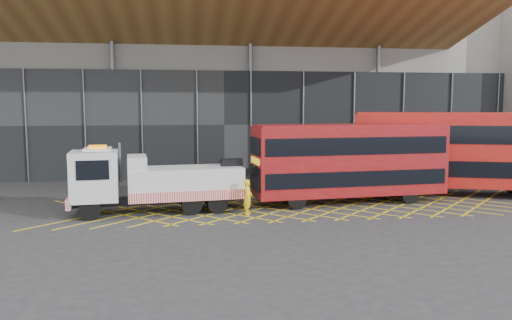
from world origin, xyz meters
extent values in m
plane|color=#29292C|center=(0.00, 0.00, 0.00)|extent=(120.00, 120.00, 0.00)
cube|color=gold|center=(-4.80, 0.00, 0.01)|extent=(7.16, 7.16, 0.01)
cube|color=gold|center=(-4.80, 0.00, 0.01)|extent=(7.16, 7.16, 0.01)
cube|color=gold|center=(-3.20, 0.00, 0.01)|extent=(7.16, 7.16, 0.01)
cube|color=gold|center=(-3.20, 0.00, 0.01)|extent=(7.16, 7.16, 0.01)
cube|color=gold|center=(-1.60, 0.00, 0.01)|extent=(7.16, 7.16, 0.01)
cube|color=gold|center=(-1.60, 0.00, 0.01)|extent=(7.16, 7.16, 0.01)
cube|color=gold|center=(0.00, 0.00, 0.01)|extent=(7.16, 7.16, 0.01)
cube|color=gold|center=(0.00, 0.00, 0.01)|extent=(7.16, 7.16, 0.01)
cube|color=gold|center=(1.60, 0.00, 0.01)|extent=(7.16, 7.16, 0.01)
cube|color=gold|center=(1.60, 0.00, 0.01)|extent=(7.16, 7.16, 0.01)
cube|color=gold|center=(3.20, 0.00, 0.01)|extent=(7.16, 7.16, 0.01)
cube|color=gold|center=(3.20, 0.00, 0.01)|extent=(7.16, 7.16, 0.01)
cube|color=gold|center=(4.80, 0.00, 0.01)|extent=(7.16, 7.16, 0.01)
cube|color=gold|center=(4.80, 0.00, 0.01)|extent=(7.16, 7.16, 0.01)
cube|color=gold|center=(6.40, 0.00, 0.01)|extent=(7.16, 7.16, 0.01)
cube|color=gold|center=(6.40, 0.00, 0.01)|extent=(7.16, 7.16, 0.01)
cube|color=gold|center=(8.00, 0.00, 0.01)|extent=(7.16, 7.16, 0.01)
cube|color=gold|center=(8.00, 0.00, 0.01)|extent=(7.16, 7.16, 0.01)
cube|color=gold|center=(9.60, 0.00, 0.01)|extent=(7.16, 7.16, 0.01)
cube|color=gold|center=(9.60, 0.00, 0.01)|extent=(7.16, 7.16, 0.01)
cube|color=gold|center=(11.20, 0.00, 0.01)|extent=(7.16, 7.16, 0.01)
cube|color=gold|center=(11.20, 0.00, 0.01)|extent=(7.16, 7.16, 0.01)
cube|color=gold|center=(12.80, 0.00, 0.01)|extent=(7.16, 7.16, 0.01)
cube|color=gold|center=(12.80, 0.00, 0.01)|extent=(7.16, 7.16, 0.01)
cube|color=gold|center=(14.40, 0.00, 0.01)|extent=(7.16, 7.16, 0.01)
cube|color=gold|center=(14.40, 0.00, 0.01)|extent=(7.16, 7.16, 0.01)
cube|color=gold|center=(16.00, 0.00, 0.01)|extent=(7.16, 7.16, 0.01)
cube|color=gold|center=(16.00, 0.00, 0.01)|extent=(7.16, 7.16, 0.01)
cube|color=gray|center=(2.00, 19.00, 9.00)|extent=(55.00, 14.00, 18.00)
cube|color=black|center=(2.00, 11.70, 4.00)|extent=(55.00, 0.80, 8.00)
cube|color=brown|center=(0.00, 8.00, 11.50)|extent=(40.00, 11.93, 4.07)
cylinder|color=#595B60|center=(-6.00, 11.50, 5.00)|extent=(0.36, 0.36, 10.00)
cylinder|color=#595B60|center=(4.00, 11.50, 5.00)|extent=(0.36, 0.36, 10.00)
cylinder|color=#595B60|center=(14.00, 11.50, 5.00)|extent=(0.36, 0.36, 10.00)
cube|color=black|center=(-2.20, -0.41, 0.65)|extent=(8.87, 1.88, 0.33)
cube|color=silver|center=(-5.34, -0.76, 2.00)|extent=(2.47, 2.55, 2.41)
cube|color=black|center=(-6.47, -0.88, 2.41)|extent=(0.27, 2.04, 1.02)
cube|color=red|center=(-6.49, -0.88, 0.79)|extent=(0.49, 2.43, 0.51)
cube|color=orange|center=(-5.16, -0.74, 3.42)|extent=(0.95, 1.20, 0.11)
cube|color=silver|center=(-0.91, -0.27, 1.53)|extent=(5.98, 2.93, 1.49)
cube|color=red|center=(-0.78, -1.45, 0.98)|extent=(5.73, 0.68, 0.51)
cube|color=silver|center=(-3.31, -0.53, 2.60)|extent=(1.17, 2.32, 0.65)
cube|color=black|center=(1.49, -0.01, 2.41)|extent=(1.16, 0.58, 0.46)
cube|color=black|center=(2.42, 0.09, 1.95)|extent=(2.05, 0.54, 1.00)
cylinder|color=black|center=(-5.42, -1.75, 0.51)|extent=(1.05, 0.43, 1.02)
cylinder|color=black|center=(-5.63, 0.19, 0.51)|extent=(1.05, 0.43, 1.02)
cylinder|color=black|center=(0.67, -1.08, 0.51)|extent=(1.05, 0.43, 1.02)
cylinder|color=black|center=(0.46, 0.86, 0.51)|extent=(1.05, 0.43, 1.02)
cylinder|color=#595B60|center=(-4.24, 0.30, 2.51)|extent=(0.13, 0.13, 2.04)
cube|color=maroon|center=(8.17, 0.72, 2.41)|extent=(10.95, 3.43, 3.80)
cube|color=black|center=(8.17, 0.72, 1.52)|extent=(10.52, 3.46, 0.83)
cube|color=black|center=(8.17, 0.72, 3.28)|extent=(10.52, 3.46, 0.93)
cube|color=black|center=(2.79, 0.24, 1.57)|extent=(0.25, 2.19, 1.27)
cube|color=black|center=(2.79, 0.24, 3.28)|extent=(0.25, 2.19, 0.93)
cube|color=yellow|center=(2.78, 0.24, 2.50)|extent=(0.21, 1.75, 0.34)
cube|color=maroon|center=(8.17, 0.72, 4.34)|extent=(10.72, 3.22, 0.12)
cylinder|color=black|center=(4.85, -0.68, 0.51)|extent=(1.04, 0.38, 1.02)
cylinder|color=black|center=(4.66, 1.51, 0.51)|extent=(1.04, 0.38, 1.02)
cylinder|color=black|center=(11.39, -0.10, 0.51)|extent=(1.04, 0.38, 1.02)
cylinder|color=black|center=(11.20, 2.09, 0.51)|extent=(1.04, 0.38, 1.02)
cube|color=#AD140F|center=(15.48, 2.27, 2.75)|extent=(12.54, 6.73, 4.33)
cube|color=black|center=(15.48, 2.27, 1.73)|extent=(12.10, 6.63, 0.95)
cube|color=black|center=(15.48, 2.27, 3.74)|extent=(12.10, 6.63, 1.06)
cube|color=black|center=(9.66, 4.30, 1.79)|extent=(0.88, 2.39, 1.45)
cube|color=black|center=(9.66, 4.30, 3.74)|extent=(0.88, 2.39, 1.06)
cube|color=yellow|center=(9.65, 4.30, 2.85)|extent=(0.71, 1.90, 0.39)
cube|color=#AD140F|center=(15.48, 2.27, 4.95)|extent=(12.23, 6.43, 0.13)
cylinder|color=black|center=(11.37, 2.35, 0.58)|extent=(1.21, 0.70, 1.16)
cylinder|color=black|center=(12.21, 4.76, 0.58)|extent=(1.21, 0.70, 1.16)
cylinder|color=black|center=(19.28, 2.30, 0.58)|extent=(1.21, 0.70, 1.16)
imported|color=yellow|center=(2.15, -1.58, 0.88)|extent=(0.59, 0.74, 1.77)
camera|label=1|loc=(-0.89, -25.88, 5.42)|focal=35.00mm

